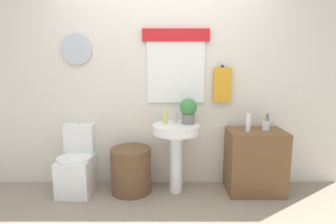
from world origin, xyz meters
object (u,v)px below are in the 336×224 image
object	(u,v)px
potted_plant	(187,110)
lotion_bottle	(247,122)
toilet	(77,166)
wooden_cabinet	(254,161)
toothbrush_cup	(265,125)
laundry_hamper	(130,170)
soap_bottle	(164,117)
pedestal_sink	(175,141)

from	to	relation	value
potted_plant	lotion_bottle	world-z (taller)	potted_plant
lotion_bottle	potted_plant	bearing A→B (deg)	171.40
toilet	lotion_bottle	bearing A→B (deg)	-2.20
wooden_cabinet	toothbrush_cup	distance (m)	0.44
laundry_hamper	toothbrush_cup	world-z (taller)	toothbrush_cup
toilet	soap_bottle	world-z (taller)	soap_bottle
wooden_cabinet	toothbrush_cup	size ratio (longest dim) A/B	3.96
pedestal_sink	toothbrush_cup	size ratio (longest dim) A/B	4.32
pedestal_sink	lotion_bottle	xyz separation A→B (m)	(0.80, -0.04, 0.23)
lotion_bottle	toothbrush_cup	bearing A→B (deg)	15.16
toilet	pedestal_sink	world-z (taller)	pedestal_sink
toothbrush_cup	laundry_hamper	bearing A→B (deg)	-179.26
pedestal_sink	laundry_hamper	bearing A→B (deg)	180.00
soap_bottle	potted_plant	size ratio (longest dim) A/B	0.55
toilet	pedestal_sink	size ratio (longest dim) A/B	0.99
laundry_hamper	lotion_bottle	xyz separation A→B (m)	(1.32, -0.04, 0.57)
laundry_hamper	pedestal_sink	xyz separation A→B (m)	(0.52, 0.00, 0.35)
pedestal_sink	potted_plant	xyz separation A→B (m)	(0.14, 0.06, 0.35)
soap_bottle	toothbrush_cup	size ratio (longest dim) A/B	0.86
soap_bottle	lotion_bottle	size ratio (longest dim) A/B	0.79
pedestal_sink	wooden_cabinet	bearing A→B (deg)	0.00
toilet	toothbrush_cup	world-z (taller)	toothbrush_cup
laundry_hamper	toothbrush_cup	size ratio (longest dim) A/B	2.81
toilet	wooden_cabinet	distance (m)	2.06
laundry_hamper	pedestal_sink	size ratio (longest dim) A/B	0.65
pedestal_sink	potted_plant	size ratio (longest dim) A/B	2.76
potted_plant	toothbrush_cup	size ratio (longest dim) A/B	1.57
lotion_bottle	toothbrush_cup	xyz separation A→B (m)	(0.22, 0.06, -0.05)
laundry_hamper	lotion_bottle	world-z (taller)	lotion_bottle
toothbrush_cup	toilet	bearing A→B (deg)	179.61
laundry_hamper	soap_bottle	size ratio (longest dim) A/B	3.28
wooden_cabinet	toilet	bearing A→B (deg)	179.03
wooden_cabinet	potted_plant	distance (m)	0.97
toilet	soap_bottle	size ratio (longest dim) A/B	4.97
wooden_cabinet	pedestal_sink	bearing A→B (deg)	180.00
pedestal_sink	soap_bottle	bearing A→B (deg)	157.38
toothbrush_cup	potted_plant	bearing A→B (deg)	177.39
toothbrush_cup	lotion_bottle	bearing A→B (deg)	-164.84
wooden_cabinet	toothbrush_cup	xyz separation A→B (m)	(0.11, 0.02, 0.42)
soap_bottle	potted_plant	bearing A→B (deg)	2.20
soap_bottle	toothbrush_cup	world-z (taller)	soap_bottle
potted_plant	toothbrush_cup	xyz separation A→B (m)	(0.88, -0.04, -0.17)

